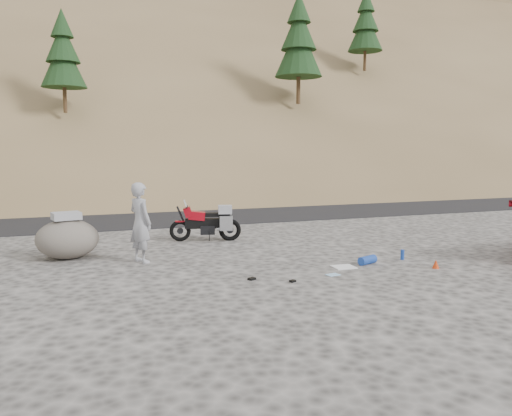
# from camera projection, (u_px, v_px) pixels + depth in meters

# --- Properties ---
(ground) EXTENTS (140.00, 140.00, 0.00)m
(ground) POSITION_uv_depth(u_px,v_px,m) (249.00, 262.00, 11.31)
(ground) COLOR #3D3B38
(ground) RESTS_ON ground
(road) EXTENTS (120.00, 7.00, 0.05)m
(road) POSITION_uv_depth(u_px,v_px,m) (176.00, 214.00, 19.73)
(road) COLOR black
(road) RESTS_ON ground
(hillside) EXTENTS (120.00, 73.00, 46.72)m
(hillside) POSITION_uv_depth(u_px,v_px,m) (112.00, 61.00, 48.23)
(hillside) COLOR brown
(hillside) RESTS_ON ground
(motorcycle) EXTENTS (1.97, 0.84, 1.19)m
(motorcycle) POSITION_uv_depth(u_px,v_px,m) (209.00, 223.00, 13.91)
(motorcycle) COLOR black
(motorcycle) RESTS_ON ground
(man) EXTENTS (0.69, 0.79, 1.82)m
(man) POSITION_uv_depth(u_px,v_px,m) (141.00, 262.00, 11.32)
(man) COLOR #97979C
(man) RESTS_ON ground
(boulder) EXTENTS (1.44, 1.23, 1.10)m
(boulder) POSITION_uv_depth(u_px,v_px,m) (67.00, 238.00, 11.64)
(boulder) COLOR #5E5951
(boulder) RESTS_ON ground
(gear_white_cloth) EXTENTS (0.49, 0.44, 0.02)m
(gear_white_cloth) POSITION_uv_depth(u_px,v_px,m) (344.00, 267.00, 10.82)
(gear_white_cloth) COLOR white
(gear_white_cloth) RESTS_ON ground
(gear_blue_mat) EXTENTS (0.51, 0.35, 0.19)m
(gear_blue_mat) POSITION_uv_depth(u_px,v_px,m) (367.00, 260.00, 11.10)
(gear_blue_mat) COLOR #183A94
(gear_blue_mat) RESTS_ON ground
(gear_bottle) EXTENTS (0.10, 0.10, 0.23)m
(gear_bottle) POSITION_uv_depth(u_px,v_px,m) (402.00, 255.00, 11.56)
(gear_bottle) COLOR #183A94
(gear_bottle) RESTS_ON ground
(gear_funnel) EXTENTS (0.19, 0.19, 0.19)m
(gear_funnel) POSITION_uv_depth(u_px,v_px,m) (436.00, 264.00, 10.71)
(gear_funnel) COLOR red
(gear_funnel) RESTS_ON ground
(gear_glove_a) EXTENTS (0.18, 0.16, 0.04)m
(gear_glove_a) POSITION_uv_depth(u_px,v_px,m) (252.00, 279.00, 9.78)
(gear_glove_a) COLOR black
(gear_glove_a) RESTS_ON ground
(gear_glove_b) EXTENTS (0.14, 0.12, 0.04)m
(gear_glove_b) POSITION_uv_depth(u_px,v_px,m) (293.00, 281.00, 9.62)
(gear_glove_b) COLOR black
(gear_glove_b) RESTS_ON ground
(gear_blue_cloth) EXTENTS (0.29, 0.24, 0.01)m
(gear_blue_cloth) POSITION_uv_depth(u_px,v_px,m) (333.00, 275.00, 10.16)
(gear_blue_cloth) COLOR #97C7E9
(gear_blue_cloth) RESTS_ON ground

